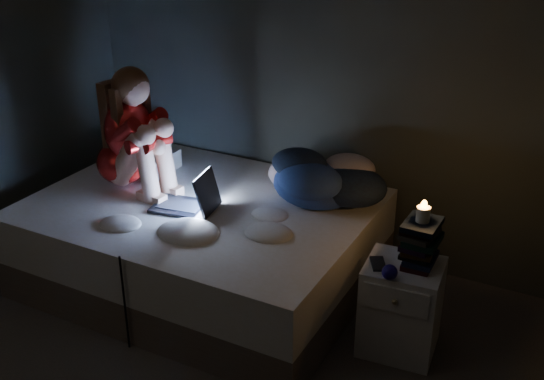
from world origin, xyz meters
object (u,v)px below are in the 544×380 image
Objects in this scene: bed at (203,242)px; phone at (378,262)px; candle at (423,212)px; nightstand at (401,307)px; laptop at (183,189)px; woman at (120,127)px.

bed is 14.40× the size of phone.
candle is at bearing -2.01° from bed.
nightstand is 6.61× the size of candle.
candle reaches higher than laptop.
nightstand is at bearing -150.65° from candle.
woman is 1.82m from phone.
phone is at bearing -164.54° from nightstand.
phone is at bearing 3.27° from woman.
nightstand is 0.58m from candle.
candle is 0.37m from phone.
bed is 3.82× the size of nightstand.
nightstand is (1.89, -0.07, -0.69)m from woman.
laptop is (0.53, -0.10, -0.27)m from woman.
laptop is 1.25m from phone.
candle is at bearing -7.05° from laptop.
nightstand is at bearing -3.51° from bed.
woman is at bearing 172.58° from nightstand.
phone is (1.24, -0.01, -0.15)m from laptop.
laptop reaches higher than phone.
nightstand is at bearing 5.03° from woman.
bed is at bearing 177.99° from candle.
laptop is at bearing -4.06° from woman.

